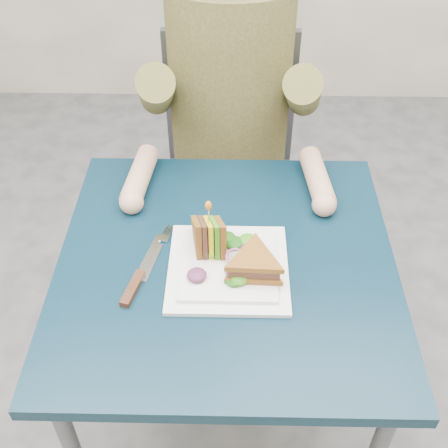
{
  "coord_description": "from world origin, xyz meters",
  "views": [
    {
      "loc": [
        0.01,
        -0.86,
        1.63
      ],
      "look_at": [
        -0.01,
        0.02,
        0.82
      ],
      "focal_mm": 45.0,
      "sensor_mm": 36.0,
      "label": 1
    }
  ],
  "objects_px": {
    "chair": "(230,157)",
    "sandwich_flat": "(254,264)",
    "diner": "(230,69)",
    "knife": "(136,282)",
    "plate": "(228,267)",
    "fork": "(157,254)",
    "sandwich_upright": "(209,237)",
    "table": "(226,283)"
  },
  "relations": [
    {
      "from": "diner",
      "to": "knife",
      "type": "distance_m",
      "value": 0.66
    },
    {
      "from": "sandwich_upright",
      "to": "fork",
      "type": "relative_size",
      "value": 0.83
    },
    {
      "from": "chair",
      "to": "fork",
      "type": "height_order",
      "value": "chair"
    },
    {
      "from": "sandwich_flat",
      "to": "knife",
      "type": "xyz_separation_m",
      "value": [
        -0.25,
        -0.02,
        -0.04
      ]
    },
    {
      "from": "plate",
      "to": "sandwich_upright",
      "type": "xyz_separation_m",
      "value": [
        -0.04,
        0.05,
        0.05
      ]
    },
    {
      "from": "sandwich_upright",
      "to": "plate",
      "type": "bearing_deg",
      "value": -46.73
    },
    {
      "from": "sandwich_flat",
      "to": "sandwich_upright",
      "type": "distance_m",
      "value": 0.12
    },
    {
      "from": "knife",
      "to": "sandwich_flat",
      "type": "bearing_deg",
      "value": 4.23
    },
    {
      "from": "diner",
      "to": "fork",
      "type": "xyz_separation_m",
      "value": [
        -0.16,
        -0.52,
        -0.18
      ]
    },
    {
      "from": "chair",
      "to": "fork",
      "type": "bearing_deg",
      "value": -103.84
    },
    {
      "from": "sandwich_flat",
      "to": "fork",
      "type": "distance_m",
      "value": 0.23
    },
    {
      "from": "table",
      "to": "sandwich_upright",
      "type": "relative_size",
      "value": 5.11
    },
    {
      "from": "chair",
      "to": "plate",
      "type": "distance_m",
      "value": 0.71
    },
    {
      "from": "plate",
      "to": "chair",
      "type": "bearing_deg",
      "value": 90.35
    },
    {
      "from": "table",
      "to": "chair",
      "type": "height_order",
      "value": "chair"
    },
    {
      "from": "table",
      "to": "plate",
      "type": "xyz_separation_m",
      "value": [
        0.0,
        -0.03,
        0.09
      ]
    },
    {
      "from": "fork",
      "to": "knife",
      "type": "relative_size",
      "value": 0.81
    },
    {
      "from": "table",
      "to": "sandwich_upright",
      "type": "height_order",
      "value": "sandwich_upright"
    },
    {
      "from": "chair",
      "to": "knife",
      "type": "distance_m",
      "value": 0.77
    },
    {
      "from": "knife",
      "to": "table",
      "type": "bearing_deg",
      "value": 21.36
    },
    {
      "from": "diner",
      "to": "plate",
      "type": "distance_m",
      "value": 0.59
    },
    {
      "from": "sandwich_upright",
      "to": "chair",
      "type": "bearing_deg",
      "value": 86.56
    },
    {
      "from": "sandwich_upright",
      "to": "fork",
      "type": "xyz_separation_m",
      "value": [
        -0.12,
        -0.0,
        -0.05
      ]
    },
    {
      "from": "sandwich_upright",
      "to": "sandwich_flat",
      "type": "bearing_deg",
      "value": -35.72
    },
    {
      "from": "table",
      "to": "diner",
      "type": "bearing_deg",
      "value": 90.0
    },
    {
      "from": "diner",
      "to": "sandwich_flat",
      "type": "xyz_separation_m",
      "value": [
        0.06,
        -0.59,
        -0.14
      ]
    },
    {
      "from": "table",
      "to": "fork",
      "type": "distance_m",
      "value": 0.18
    },
    {
      "from": "table",
      "to": "plate",
      "type": "distance_m",
      "value": 0.09
    },
    {
      "from": "chair",
      "to": "sandwich_flat",
      "type": "distance_m",
      "value": 0.75
    },
    {
      "from": "table",
      "to": "chair",
      "type": "relative_size",
      "value": 0.81
    },
    {
      "from": "sandwich_flat",
      "to": "fork",
      "type": "bearing_deg",
      "value": 162.43
    },
    {
      "from": "table",
      "to": "diner",
      "type": "relative_size",
      "value": 1.01
    },
    {
      "from": "knife",
      "to": "fork",
      "type": "bearing_deg",
      "value": 68.73
    },
    {
      "from": "plate",
      "to": "sandwich_upright",
      "type": "relative_size",
      "value": 1.77
    },
    {
      "from": "sandwich_upright",
      "to": "table",
      "type": "bearing_deg",
      "value": -20.03
    },
    {
      "from": "fork",
      "to": "knife",
      "type": "height_order",
      "value": "knife"
    },
    {
      "from": "sandwich_flat",
      "to": "plate",
      "type": "bearing_deg",
      "value": 155.56
    },
    {
      "from": "diner",
      "to": "fork",
      "type": "height_order",
      "value": "diner"
    },
    {
      "from": "plate",
      "to": "sandwich_upright",
      "type": "height_order",
      "value": "sandwich_upright"
    },
    {
      "from": "diner",
      "to": "knife",
      "type": "relative_size",
      "value": 3.39
    },
    {
      "from": "table",
      "to": "sandwich_upright",
      "type": "bearing_deg",
      "value": 159.97
    },
    {
      "from": "table",
      "to": "fork",
      "type": "relative_size",
      "value": 4.23
    }
  ]
}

